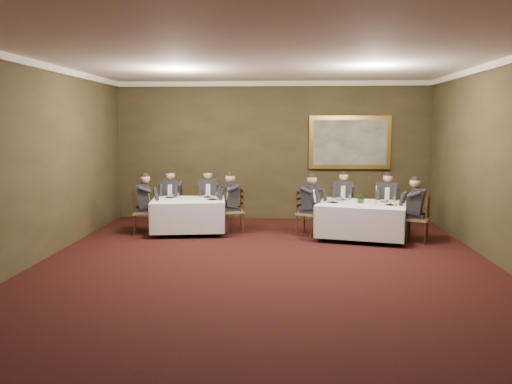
# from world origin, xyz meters

# --- Properties ---
(ground) EXTENTS (10.00, 10.00, 0.00)m
(ground) POSITION_xyz_m (0.00, 0.00, 0.00)
(ground) COLOR black
(ground) RESTS_ON ground
(ceiling) EXTENTS (8.00, 10.00, 0.10)m
(ceiling) POSITION_xyz_m (0.00, 0.00, 3.50)
(ceiling) COLOR silver
(ceiling) RESTS_ON back_wall
(back_wall) EXTENTS (8.00, 0.10, 3.50)m
(back_wall) POSITION_xyz_m (0.00, 5.00, 1.75)
(back_wall) COLOR #2F2C17
(back_wall) RESTS_ON ground
(front_wall) EXTENTS (8.00, 0.10, 3.50)m
(front_wall) POSITION_xyz_m (0.00, -5.00, 1.75)
(front_wall) COLOR #2F2C17
(front_wall) RESTS_ON ground
(left_wall) EXTENTS (0.10, 10.00, 3.50)m
(left_wall) POSITION_xyz_m (-4.00, 0.00, 1.75)
(left_wall) COLOR #2F2C17
(left_wall) RESTS_ON ground
(crown_molding) EXTENTS (8.00, 10.00, 0.12)m
(crown_molding) POSITION_xyz_m (0.00, 0.00, 3.44)
(crown_molding) COLOR white
(crown_molding) RESTS_ON back_wall
(table_main) EXTENTS (2.10, 1.77, 0.67)m
(table_main) POSITION_xyz_m (1.96, 2.76, 0.45)
(table_main) COLOR #301F0D
(table_main) RESTS_ON ground
(table_second) EXTENTS (1.79, 1.46, 0.67)m
(table_second) POSITION_xyz_m (-1.81, 3.09, 0.45)
(table_second) COLOR #301F0D
(table_second) RESTS_ON ground
(chair_main_backleft) EXTENTS (0.52, 0.50, 1.00)m
(chair_main_backleft) POSITION_xyz_m (1.70, 3.79, 0.28)
(chair_main_backleft) COLOR olive
(chair_main_backleft) RESTS_ON ground
(diner_main_backleft) EXTENTS (0.49, 0.55, 1.35)m
(diner_main_backleft) POSITION_xyz_m (1.70, 3.78, 0.51)
(diner_main_backleft) COLOR black
(diner_main_backleft) RESTS_ON chair_main_backleft
(chair_main_backright) EXTENTS (0.52, 0.51, 1.00)m
(chair_main_backright) POSITION_xyz_m (2.65, 3.56, 0.28)
(chair_main_backright) COLOR olive
(chair_main_backright) RESTS_ON ground
(diner_main_backright) EXTENTS (0.50, 0.56, 1.35)m
(diner_main_backright) POSITION_xyz_m (2.65, 3.55, 0.51)
(diner_main_backright) COLOR black
(diner_main_backright) RESTS_ON chair_main_backright
(chair_main_endleft) EXTENTS (0.58, 0.59, 1.00)m
(chair_main_endleft) POSITION_xyz_m (0.84, 3.03, 0.28)
(chair_main_endleft) COLOR olive
(chair_main_endleft) RESTS_ON ground
(diner_main_endleft) EXTENTS (0.61, 0.58, 1.35)m
(diner_main_endleft) POSITION_xyz_m (0.85, 3.03, 0.51)
(diner_main_endleft) COLOR black
(diner_main_endleft) RESTS_ON chair_main_endleft
(chair_main_endright) EXTENTS (0.55, 0.56, 1.00)m
(chair_main_endright) POSITION_xyz_m (3.08, 2.49, 0.28)
(chair_main_endright) COLOR olive
(chair_main_endright) RESTS_ON ground
(diner_main_endright) EXTENTS (0.59, 0.55, 1.35)m
(diner_main_endright) POSITION_xyz_m (3.07, 2.49, 0.51)
(diner_main_endright) COLOR black
(diner_main_endright) RESTS_ON chair_main_endright
(chair_sec_backleft) EXTENTS (0.46, 0.44, 1.00)m
(chair_sec_backleft) POSITION_xyz_m (-2.36, 3.86, 0.28)
(chair_sec_backleft) COLOR olive
(chair_sec_backleft) RESTS_ON ground
(diner_sec_backleft) EXTENTS (0.44, 0.50, 1.35)m
(diner_sec_backleft) POSITION_xyz_m (-2.36, 3.85, 0.51)
(diner_sec_backleft) COLOR black
(diner_sec_backleft) RESTS_ON chair_sec_backleft
(chair_sec_backright) EXTENTS (0.49, 0.47, 1.00)m
(chair_sec_backright) POSITION_xyz_m (-1.50, 3.98, 0.28)
(chair_sec_backright) COLOR olive
(chair_sec_backright) RESTS_ON ground
(diner_sec_backright) EXTENTS (0.45, 0.52, 1.35)m
(diner_sec_backright) POSITION_xyz_m (-1.50, 3.97, 0.51)
(diner_sec_backright) COLOR black
(diner_sec_backright) RESTS_ON chair_sec_backright
(chair_sec_endright) EXTENTS (0.52, 0.53, 1.00)m
(chair_sec_endright) POSITION_xyz_m (-0.79, 3.24, 0.28)
(chair_sec_endright) COLOR olive
(chair_sec_endright) RESTS_ON ground
(diner_sec_endright) EXTENTS (0.56, 0.51, 1.35)m
(diner_sec_endright) POSITION_xyz_m (-0.81, 3.23, 0.51)
(diner_sec_endright) COLOR black
(diner_sec_endright) RESTS_ON chair_sec_endright
(chair_sec_endleft) EXTENTS (0.52, 0.53, 1.00)m
(chair_sec_endleft) POSITION_xyz_m (-2.83, 2.95, 0.28)
(chair_sec_endleft) COLOR olive
(chair_sec_endleft) RESTS_ON ground
(diner_sec_endleft) EXTENTS (0.57, 0.51, 1.35)m
(diner_sec_endleft) POSITION_xyz_m (-2.82, 2.95, 0.51)
(diner_sec_endleft) COLOR black
(diner_sec_endleft) RESTS_ON chair_sec_endleft
(centerpiece) EXTENTS (0.23, 0.20, 0.25)m
(centerpiece) POSITION_xyz_m (1.95, 2.76, 0.89)
(centerpiece) COLOR #2D5926
(centerpiece) RESTS_ON table_main
(candlestick) EXTENTS (0.06, 0.06, 0.41)m
(candlestick) POSITION_xyz_m (2.24, 2.67, 0.91)
(candlestick) COLOR #B08E35
(candlestick) RESTS_ON table_main
(place_setting_table_main) EXTENTS (0.33, 0.31, 0.14)m
(place_setting_table_main) POSITION_xyz_m (1.62, 3.27, 0.80)
(place_setting_table_main) COLOR white
(place_setting_table_main) RESTS_ON table_main
(place_setting_table_second) EXTENTS (0.33, 0.31, 0.14)m
(place_setting_table_second) POSITION_xyz_m (-2.24, 3.40, 0.80)
(place_setting_table_second) COLOR white
(place_setting_table_second) RESTS_ON table_second
(painting) EXTENTS (2.04, 0.09, 1.34)m
(painting) POSITION_xyz_m (1.96, 4.94, 1.98)
(painting) COLOR #E2A652
(painting) RESTS_ON back_wall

